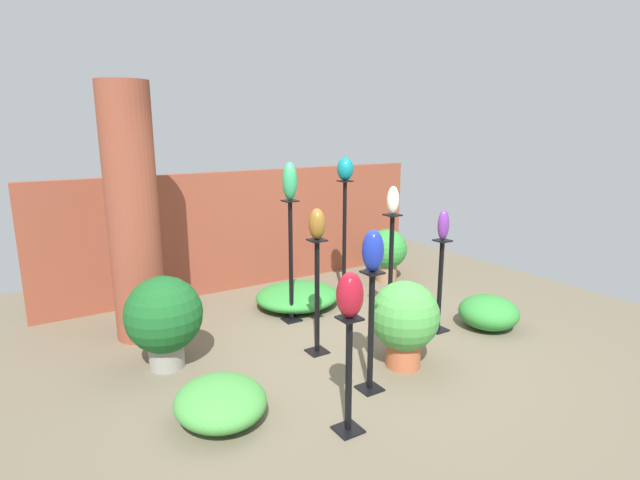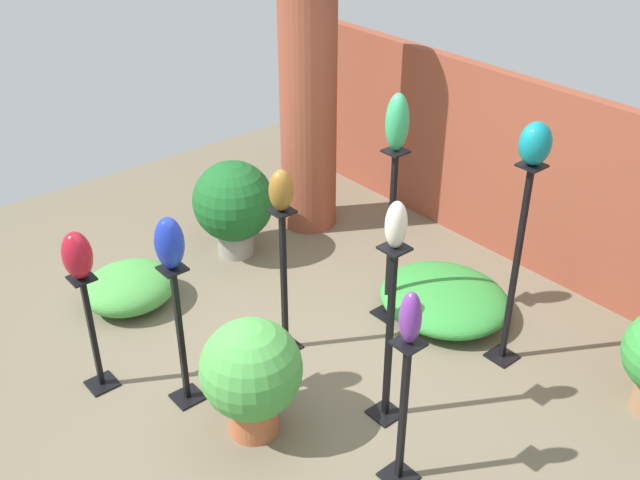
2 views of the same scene
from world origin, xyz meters
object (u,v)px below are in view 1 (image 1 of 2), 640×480
art_vase_ivory (393,200)px  art_vase_bronze (317,224)px  art_vase_jade (290,181)px  brick_pillar (133,215)px  art_vase_violet (443,225)px  potted_plant_near_pillar (405,319)px  pedestal_bronze (317,302)px  art_vase_teal (345,169)px  potted_plant_front_left (387,251)px  art_vase_ruby (350,295)px  art_vase_cobalt (373,251)px  pedestal_ruby (349,381)px  pedestal_cobalt (371,337)px  potted_plant_mid_left (164,317)px  pedestal_jade (291,266)px  pedestal_violet (440,290)px  pedestal_ivory (390,278)px  pedestal_teal (344,246)px

art_vase_ivory → art_vase_bronze: size_ratio=1.00×
art_vase_jade → brick_pillar: bearing=162.8°
art_vase_violet → art_vase_ivory: 0.61m
art_vase_violet → potted_plant_near_pillar: art_vase_violet is taller
pedestal_bronze → art_vase_jade: art_vase_jade is taller
art_vase_teal → potted_plant_front_left: (1.02, 0.35, -1.29)m
art_vase_ruby → art_vase_cobalt: size_ratio=0.95×
art_vase_violet → art_vase_ruby: art_vase_violet is taller
pedestal_ruby → pedestal_cobalt: 0.66m
art_vase_violet → art_vase_cobalt: art_vase_cobalt is taller
art_vase_cobalt → potted_plant_front_left: size_ratio=0.46×
brick_pillar → potted_plant_mid_left: size_ratio=3.02×
potted_plant_front_left → pedestal_jade: bearing=-162.3°
art_vase_violet → potted_plant_front_left: art_vase_violet is taller
art_vase_bronze → art_vase_ruby: 1.40m
art_vase_ivory → art_vase_bronze: bearing=-175.8°
pedestal_violet → pedestal_bronze: pedestal_bronze is taller
potted_plant_mid_left → art_vase_cobalt: bearing=-44.5°
pedestal_ruby → art_vase_ruby: size_ratio=2.71×
pedestal_ivory → art_vase_ruby: bearing=-138.4°
pedestal_bronze → art_vase_cobalt: art_vase_cobalt is taller
pedestal_teal → pedestal_ruby: bearing=-124.0°
pedestal_bronze → pedestal_violet: bearing=-9.6°
art_vase_teal → art_vase_cobalt: bearing=-119.1°
art_vase_violet → art_vase_teal: bearing=102.6°
pedestal_ivory → art_vase_cobalt: 1.53m
pedestal_violet → potted_plant_mid_left: 2.96m
art_vase_ruby → potted_plant_front_left: 3.93m
art_vase_ivory → potted_plant_mid_left: art_vase_ivory is taller
art_vase_teal → potted_plant_mid_left: bearing=-165.2°
art_vase_violet → pedestal_teal: bearing=102.6°
pedestal_violet → potted_plant_front_left: (0.70, 1.77, -0.03)m
pedestal_bronze → art_vase_violet: 1.63m
brick_pillar → potted_plant_near_pillar: bearing=-46.6°
pedestal_jade → pedestal_ruby: 2.30m
pedestal_ivory → pedestal_jade: bearing=135.1°
art_vase_ruby → potted_plant_mid_left: (-0.89, 1.78, -0.58)m
brick_pillar → potted_plant_near_pillar: size_ratio=3.21×
art_vase_teal → potted_plant_near_pillar: (-0.59, -1.87, -1.26)m
pedestal_ivory → art_vase_violet: 0.82m
pedestal_cobalt → art_vase_cobalt: bearing=-90.0°
pedestal_teal → potted_plant_near_pillar: size_ratio=1.88×
pedestal_cobalt → art_vase_cobalt: size_ratio=3.03×
pedestal_violet → pedestal_ivory: 0.57m
art_vase_jade → potted_plant_near_pillar: art_vase_jade is taller
pedestal_violet → art_vase_cobalt: bearing=-156.7°
pedestal_ruby → art_vase_jade: (0.70, 2.17, 1.25)m
pedestal_jade → pedestal_cobalt: bearing=-96.0°
pedestal_ruby → art_vase_teal: size_ratio=3.16×
brick_pillar → art_vase_teal: 2.61m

